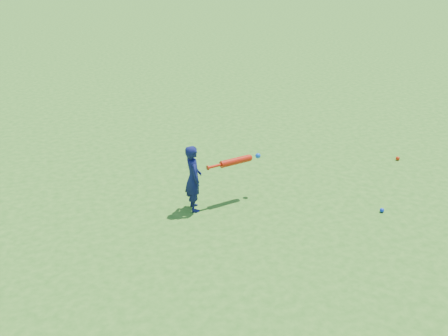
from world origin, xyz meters
name	(u,v)px	position (x,y,z in m)	size (l,w,h in m)	color
ground	(224,188)	(0.00, 0.00, 0.00)	(80.00, 80.00, 0.00)	#2F711A
child	(193,178)	(-0.60, -0.50, 0.49)	(0.36, 0.23, 0.98)	#0F1447
ground_ball_red	(398,158)	(3.25, 0.13, 0.04)	(0.07, 0.07, 0.07)	red
ground_ball_blue	(382,210)	(1.93, -1.39, 0.03)	(0.06, 0.06, 0.06)	#0B33C9
bat_swing	(238,161)	(0.09, -0.40, 0.62)	(0.88, 0.27, 0.10)	red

